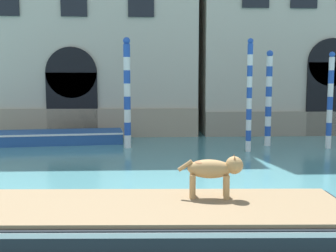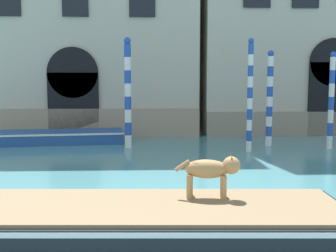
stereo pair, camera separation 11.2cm
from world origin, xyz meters
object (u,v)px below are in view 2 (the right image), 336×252
object	(u,v)px
boat_moored_near_palazzo	(56,137)
mooring_pole_3	(128,93)
mooring_pole_4	(250,95)
mooring_pole_1	(331,100)
mooring_pole_0	(270,98)
boat_foreground	(107,219)
dog_on_deck	(211,170)

from	to	relation	value
boat_moored_near_palazzo	mooring_pole_3	world-z (taller)	mooring_pole_3
boat_moored_near_palazzo	mooring_pole_4	distance (m)	8.40
mooring_pole_4	mooring_pole_1	bearing A→B (deg)	9.01
mooring_pole_0	mooring_pole_4	size ratio (longest dim) A/B	0.92
mooring_pole_0	boat_foreground	bearing A→B (deg)	-120.34
boat_moored_near_palazzo	mooring_pole_1	size ratio (longest dim) A/B	1.56
mooring_pole_0	mooring_pole_1	distance (m)	2.35
dog_on_deck	mooring_pole_3	distance (m)	9.17
mooring_pole_1	mooring_pole_3	bearing A→B (deg)	176.33
mooring_pole_1	mooring_pole_4	distance (m)	3.40
mooring_pole_3	mooring_pole_4	size ratio (longest dim) A/B	1.03
boat_moored_near_palazzo	mooring_pole_4	xyz separation A→B (m)	(7.83, -2.39, 1.86)
boat_foreground	mooring_pole_0	bearing A→B (deg)	61.83
dog_on_deck	mooring_pole_3	size ratio (longest dim) A/B	0.26
mooring_pole_1	mooring_pole_3	world-z (taller)	mooring_pole_3
mooring_pole_1	mooring_pole_3	size ratio (longest dim) A/B	0.87
boat_moored_near_palazzo	mooring_pole_4	world-z (taller)	mooring_pole_4
boat_foreground	boat_moored_near_palazzo	xyz separation A→B (m)	(-3.42, 10.56, -0.02)
dog_on_deck	boat_moored_near_palazzo	bearing A→B (deg)	125.04
mooring_pole_4	dog_on_deck	bearing A→B (deg)	-108.36
dog_on_deck	mooring_pole_4	size ratio (longest dim) A/B	0.27
boat_foreground	mooring_pole_0	distance (m)	11.11
boat_foreground	mooring_pole_3	bearing A→B (deg)	93.53
dog_on_deck	boat_foreground	bearing A→B (deg)	-161.48
mooring_pole_0	mooring_pole_1	bearing A→B (deg)	-19.60
mooring_pole_3	mooring_pole_4	xyz separation A→B (m)	(4.62, -1.04, -0.07)
boat_foreground	mooring_pole_4	distance (m)	9.45
boat_moored_near_palazzo	mooring_pole_1	xyz separation A→B (m)	(11.18, -1.86, 1.64)
boat_moored_near_palazzo	mooring_pole_1	bearing A→B (deg)	-16.82
boat_foreground	boat_moored_near_palazzo	size ratio (longest dim) A/B	1.38
mooring_pole_3	mooring_pole_4	distance (m)	4.74
boat_foreground	mooring_pole_1	world-z (taller)	mooring_pole_1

